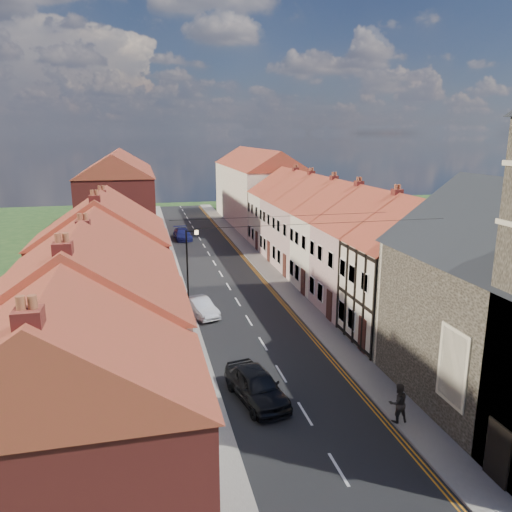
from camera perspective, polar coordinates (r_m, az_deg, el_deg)
The scene contains 22 objects.
ground at distance 19.50m, azimuth 11.88°, elevation -26.24°, with size 160.00×160.00×0.00m, color #3A5625.
road at distance 45.62m, azimuth -4.04°, elevation -2.05°, with size 7.00×90.00×0.02m, color black.
pavement_left at distance 45.16m, azimuth -9.56°, elevation -2.31°, with size 1.80×90.00×0.12m, color #ACA49C.
pavement_right at distance 46.47m, azimuth 1.33°, elevation -1.66°, with size 1.80×90.00×0.12m, color #ACA49C.
cottage_r_tudor at distance 31.64m, azimuth 17.94°, elevation -1.49°, with size 8.30×5.20×9.00m.
cottage_r_white_near at distance 36.23m, azimuth 13.65°, elevation 0.69°, with size 8.30×6.00×9.00m.
cottage_r_cream_mid at distance 41.01m, azimuth 10.30°, elevation 2.38°, with size 8.30×5.20×9.00m.
cottage_r_pink at distance 45.92m, azimuth 7.65°, elevation 3.69°, with size 8.30×6.00×9.00m.
cottage_r_white_far at distance 50.94m, azimuth 5.51°, elevation 4.75°, with size 8.30×5.20×9.00m.
cottage_r_cream_far at distance 56.02m, azimuth 3.75°, elevation 5.60°, with size 8.30×6.00×9.00m.
cottage_l_brick_near at distance 15.60m, azimuth -21.40°, elevation -18.45°, with size 8.30×5.70×8.80m.
cottage_l_cream at distance 20.65m, azimuth -19.25°, elevation -9.60°, with size 8.30×6.30×9.10m.
cottage_l_white at distance 26.68m, azimuth -17.88°, elevation -4.52°, with size 8.30×6.90×8.80m.
cottage_l_brick_mid at distance 32.49m, azimuth -17.10°, elevation -0.94°, with size 8.30×5.70×9.10m.
cottage_l_pink at distance 38.16m, azimuth -16.56°, elevation 1.00°, with size 8.30×6.30×8.80m.
block_right_far at distance 70.60m, azimuth 0.14°, elevation 8.00°, with size 8.30×24.20×10.50m.
block_left_far at distance 63.81m, azimuth -15.39°, elevation 6.89°, with size 8.30×24.20×10.50m.
lamppost at distance 34.66m, azimuth -7.72°, elevation -1.22°, with size 0.88×0.15×6.00m.
car_near at distance 24.55m, azimuth 0.05°, elevation -14.56°, with size 1.87×4.64×1.58m, color black.
car_mid at distance 35.32m, azimuth -6.40°, elevation -5.82°, with size 1.35×3.87×1.27m, color #B4B6BC.
car_far at distance 60.80m, azimuth -8.39°, elevation 2.50°, with size 1.89×4.66×1.35m, color navy.
pedestrian_right at distance 23.55m, azimuth 15.93°, elevation -15.83°, with size 0.87×0.68×1.79m, color #282320.
Camera 1 is at (-6.81, -13.36, 12.46)m, focal length 35.00 mm.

